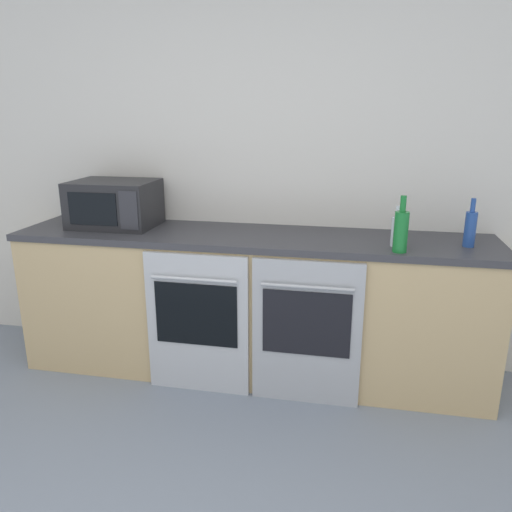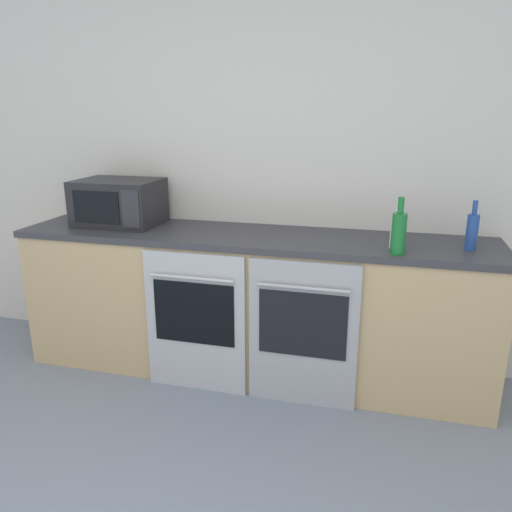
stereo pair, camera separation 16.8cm
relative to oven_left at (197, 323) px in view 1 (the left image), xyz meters
name	(u,v)px [view 1 (the left image)]	position (x,y,z in m)	size (l,w,h in m)	color
wall_back	(261,163)	(0.26, 0.63, 0.87)	(10.00, 0.06, 2.60)	silver
counter_back	(251,304)	(0.26, 0.31, 0.02)	(2.89, 0.61, 0.91)	tan
oven_left	(197,323)	(0.00, 0.00, 0.00)	(0.61, 0.06, 0.85)	#B7BABF
oven_right	(306,333)	(0.64, 0.00, 0.00)	(0.61, 0.06, 0.85)	#A8AAAF
microwave	(115,204)	(-0.64, 0.36, 0.62)	(0.52, 0.39, 0.29)	#232326
bottle_blue	(470,228)	(1.49, 0.27, 0.58)	(0.06, 0.06, 0.27)	#234793
bottle_clear	(397,231)	(1.10, 0.20, 0.56)	(0.06, 0.06, 0.22)	silver
bottle_green	(401,230)	(1.11, 0.08, 0.59)	(0.07, 0.07, 0.30)	#19722D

